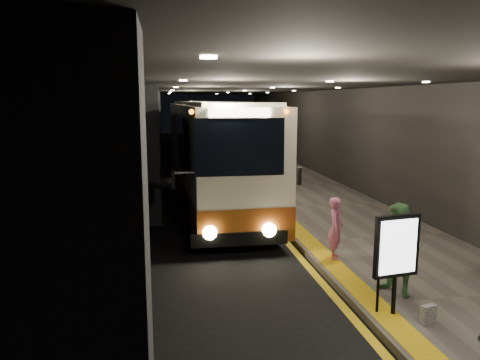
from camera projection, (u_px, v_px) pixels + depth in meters
ground at (207, 263)px, 11.47m from camera, size 90.00×90.00×0.00m
lane_line_white at (141, 216)px, 16.05m from camera, size 0.12×50.00×0.01m
kerb_stripe_yellow at (260, 211)px, 16.71m from camera, size 0.18×50.00×0.01m
sidewalk at (324, 207)px, 17.08m from camera, size 4.50×50.00×0.15m
tactile_strip at (273, 207)px, 16.76m from camera, size 0.50×50.00×0.01m
terminal_wall at (386, 126)px, 16.94m from camera, size 0.10×50.00×6.00m
support_columns at (147, 156)px, 14.75m from camera, size 0.80×24.80×4.40m
canopy at (265, 80)px, 15.95m from camera, size 9.00×50.00×0.40m
coach_main at (214, 159)px, 17.14m from camera, size 2.88×12.16×3.77m
coach_second at (195, 135)px, 29.50m from camera, size 2.88×11.55×3.60m
passenger_boarding at (336, 228)px, 11.22m from camera, size 0.52×0.64×1.51m
passenger_waiting_green at (399, 250)px, 9.08m from camera, size 0.91×1.04×1.83m
bag_polka at (428, 315)px, 8.00m from camera, size 0.30×0.19×0.34m
info_sign at (397, 248)px, 8.17m from camera, size 0.87×0.24×1.83m
stanchion_post at (378, 285)px, 8.38m from camera, size 0.05×0.05×1.03m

